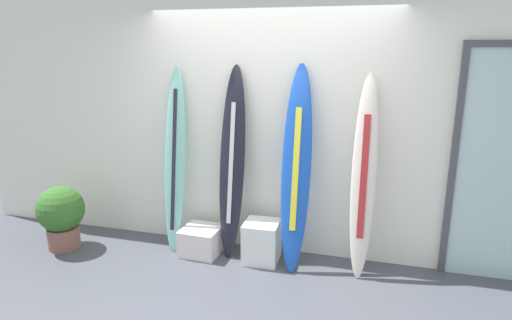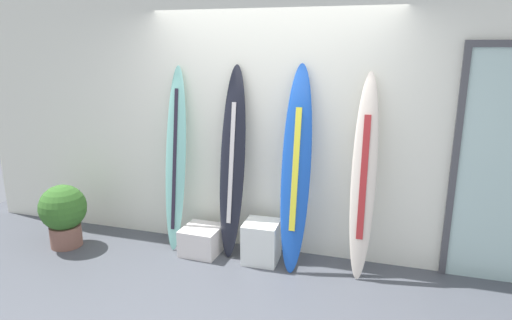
{
  "view_description": "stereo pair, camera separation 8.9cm",
  "coord_description": "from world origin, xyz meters",
  "px_view_note": "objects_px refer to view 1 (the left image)",
  "views": [
    {
      "loc": [
        1.08,
        -3.09,
        2.16
      ],
      "look_at": [
        -0.07,
        0.95,
        1.05
      ],
      "focal_mm": 30.9,
      "sensor_mm": 36.0,
      "label": 1
    },
    {
      "loc": [
        1.17,
        -3.06,
        2.16
      ],
      "look_at": [
        -0.07,
        0.95,
        1.05
      ],
      "focal_mm": 30.9,
      "sensor_mm": 36.0,
      "label": 2
    }
  ],
  "objects_px": {
    "surfboard_seafoam": "(175,162)",
    "potted_plant": "(61,214)",
    "display_block_left": "(261,242)",
    "display_block_center": "(202,240)",
    "surfboard_ivory": "(364,177)",
    "surfboard_cobalt": "(296,169)",
    "surfboard_charcoal": "(232,164)"
  },
  "relations": [
    {
      "from": "surfboard_seafoam",
      "to": "potted_plant",
      "type": "xyz_separation_m",
      "value": [
        -1.18,
        -0.39,
        -0.57
      ]
    },
    {
      "from": "display_block_left",
      "to": "display_block_center",
      "type": "xyz_separation_m",
      "value": [
        -0.66,
        -0.01,
        -0.07
      ]
    },
    {
      "from": "surfboard_ivory",
      "to": "surfboard_cobalt",
      "type": "bearing_deg",
      "value": -177.25
    },
    {
      "from": "surfboard_cobalt",
      "to": "potted_plant",
      "type": "bearing_deg",
      "value": -172.45
    },
    {
      "from": "surfboard_charcoal",
      "to": "display_block_left",
      "type": "xyz_separation_m",
      "value": [
        0.34,
        -0.1,
        -0.77
      ]
    },
    {
      "from": "display_block_left",
      "to": "surfboard_charcoal",
      "type": "bearing_deg",
      "value": 163.44
    },
    {
      "from": "surfboard_ivory",
      "to": "potted_plant",
      "type": "relative_size",
      "value": 2.77
    },
    {
      "from": "surfboard_ivory",
      "to": "display_block_left",
      "type": "distance_m",
      "value": 1.23
    },
    {
      "from": "surfboard_seafoam",
      "to": "surfboard_ivory",
      "type": "height_order",
      "value": "surfboard_seafoam"
    },
    {
      "from": "surfboard_seafoam",
      "to": "surfboard_ivory",
      "type": "relative_size",
      "value": 1.01
    },
    {
      "from": "display_block_center",
      "to": "surfboard_seafoam",
      "type": "bearing_deg",
      "value": 162.96
    },
    {
      "from": "surfboard_seafoam",
      "to": "surfboard_charcoal",
      "type": "height_order",
      "value": "surfboard_charcoal"
    },
    {
      "from": "surfboard_ivory",
      "to": "display_block_left",
      "type": "bearing_deg",
      "value": -176.39
    },
    {
      "from": "surfboard_cobalt",
      "to": "potted_plant",
      "type": "relative_size",
      "value": 2.86
    },
    {
      "from": "potted_plant",
      "to": "surfboard_seafoam",
      "type": "bearing_deg",
      "value": 18.07
    },
    {
      "from": "display_block_left",
      "to": "potted_plant",
      "type": "distance_m",
      "value": 2.19
    },
    {
      "from": "surfboard_charcoal",
      "to": "potted_plant",
      "type": "distance_m",
      "value": 1.95
    },
    {
      "from": "surfboard_cobalt",
      "to": "potted_plant",
      "type": "distance_m",
      "value": 2.59
    },
    {
      "from": "surfboard_ivory",
      "to": "display_block_center",
      "type": "height_order",
      "value": "surfboard_ivory"
    },
    {
      "from": "surfboard_cobalt",
      "to": "surfboard_ivory",
      "type": "xyz_separation_m",
      "value": [
        0.64,
        0.03,
        -0.03
      ]
    },
    {
      "from": "surfboard_charcoal",
      "to": "display_block_center",
      "type": "height_order",
      "value": "surfboard_charcoal"
    },
    {
      "from": "surfboard_seafoam",
      "to": "surfboard_cobalt",
      "type": "height_order",
      "value": "surfboard_cobalt"
    },
    {
      "from": "surfboard_seafoam",
      "to": "display_block_center",
      "type": "height_order",
      "value": "surfboard_seafoam"
    },
    {
      "from": "surfboard_cobalt",
      "to": "display_block_left",
      "type": "height_order",
      "value": "surfboard_cobalt"
    },
    {
      "from": "surfboard_ivory",
      "to": "potted_plant",
      "type": "bearing_deg",
      "value": -173.42
    },
    {
      "from": "surfboard_charcoal",
      "to": "surfboard_cobalt",
      "type": "distance_m",
      "value": 0.68
    },
    {
      "from": "surfboard_seafoam",
      "to": "display_block_left",
      "type": "height_order",
      "value": "surfboard_seafoam"
    },
    {
      "from": "surfboard_cobalt",
      "to": "potted_plant",
      "type": "height_order",
      "value": "surfboard_cobalt"
    },
    {
      "from": "surfboard_charcoal",
      "to": "surfboard_cobalt",
      "type": "height_order",
      "value": "surfboard_cobalt"
    },
    {
      "from": "surfboard_charcoal",
      "to": "display_block_center",
      "type": "bearing_deg",
      "value": -160.67
    },
    {
      "from": "surfboard_seafoam",
      "to": "surfboard_ivory",
      "type": "distance_m",
      "value": 1.95
    },
    {
      "from": "surfboard_ivory",
      "to": "display_block_left",
      "type": "relative_size",
      "value": 4.61
    }
  ]
}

